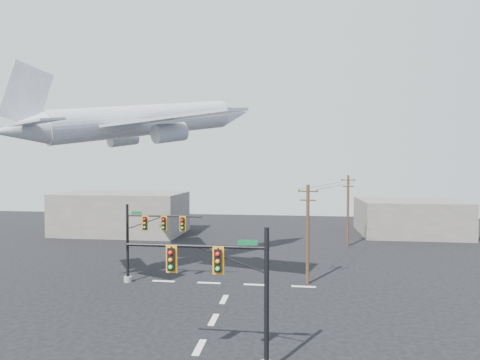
# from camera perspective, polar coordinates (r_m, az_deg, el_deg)

# --- Properties ---
(ground) EXTENTS (120.00, 120.00, 0.00)m
(ground) POSITION_cam_1_polar(r_m,az_deg,el_deg) (23.99, -5.80, -22.61)
(ground) COLOR black
(ground) RESTS_ON ground
(lane_markings) EXTENTS (14.00, 21.20, 0.01)m
(lane_markings) POSITION_cam_1_polar(r_m,az_deg,el_deg) (28.81, -3.23, -18.26)
(lane_markings) COLOR beige
(lane_markings) RESTS_ON ground
(signal_mast_near) EXTENTS (7.34, 0.78, 7.07)m
(signal_mast_near) POSITION_cam_1_polar(r_m,az_deg,el_deg) (20.13, -0.75, -15.83)
(signal_mast_near) COLOR gray
(signal_mast_near) RESTS_ON ground
(signal_mast_far) EXTENTS (6.88, 0.74, 6.72)m
(signal_mast_far) POSITION_cam_1_polar(r_m,az_deg,el_deg) (35.37, -13.25, -8.10)
(signal_mast_far) COLOR gray
(signal_mast_far) RESTS_ON ground
(utility_pole_a) EXTENTS (1.67, 0.44, 8.42)m
(utility_pole_a) POSITION_cam_1_polar(r_m,az_deg,el_deg) (34.46, 9.61, -7.35)
(utility_pole_a) COLOR #44301D
(utility_pole_a) RESTS_ON ground
(utility_pole_b) EXTENTS (1.78, 0.48, 8.84)m
(utility_pole_b) POSITION_cam_1_polar(r_m,az_deg,el_deg) (51.66, 15.10, -4.03)
(utility_pole_b) COLOR #44301D
(utility_pole_b) RESTS_ON ground
(power_lines) EXTENTS (7.13, 16.95, 0.03)m
(power_lines) POSITION_cam_1_polar(r_m,az_deg,el_deg) (42.70, 12.95, -0.71)
(power_lines) COLOR black
(airliner) EXTENTS (20.31, 21.49, 6.61)m
(airliner) POSITION_cam_1_polar(r_m,az_deg,el_deg) (37.38, -13.22, 8.19)
(airliner) COLOR silver
(building_left) EXTENTS (18.00, 10.00, 6.00)m
(building_left) POSITION_cam_1_polar(r_m,az_deg,el_deg) (61.95, -16.47, -4.56)
(building_left) COLOR slate
(building_left) RESTS_ON ground
(building_right) EXTENTS (14.00, 12.00, 5.00)m
(building_right) POSITION_cam_1_polar(r_m,az_deg,el_deg) (63.97, 22.89, -4.88)
(building_right) COLOR slate
(building_right) RESTS_ON ground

